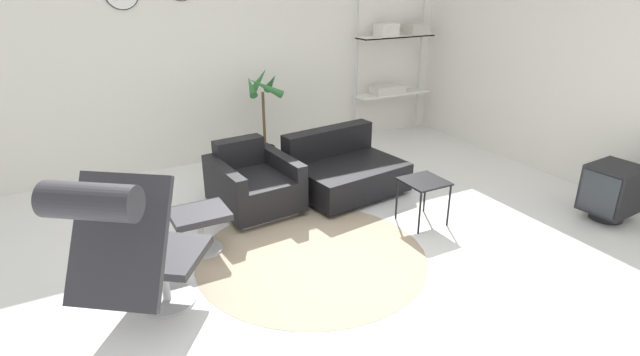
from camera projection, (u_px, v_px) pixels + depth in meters
name	position (u px, v px, depth m)	size (l,w,h in m)	color
ground_plane	(313.00, 253.00, 4.49)	(12.00, 12.00, 0.00)	white
wall_back	(209.00, 53.00, 6.23)	(12.00, 0.09, 2.80)	silver
wall_right	(595.00, 64.00, 5.50)	(0.06, 12.00, 2.80)	silver
round_rug	(312.00, 256.00, 4.43)	(2.04, 2.04, 0.01)	tan
lounge_chair	(128.00, 238.00, 3.18)	(1.11, 1.22, 1.27)	#BCBCC1
ottoman	(200.00, 221.00, 4.42)	(0.49, 0.42, 0.39)	#BCBCC1
armchair_red	(253.00, 185.00, 5.25)	(0.85, 0.95, 0.69)	silver
couch_low	(344.00, 172.00, 5.67)	(1.27, 1.06, 0.68)	black
side_table	(424.00, 185.00, 4.89)	(0.40, 0.40, 0.46)	black
crt_television	(612.00, 191.00, 5.00)	(0.54, 0.47, 0.57)	black
potted_plant	(264.00, 123.00, 6.36)	(0.46, 0.49, 1.25)	#333338
shelf_unit	(395.00, 55.00, 7.27)	(1.21, 0.28, 2.07)	#BCBCC1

